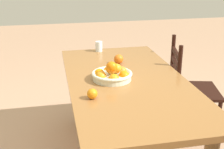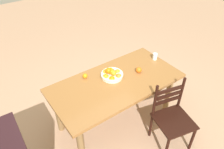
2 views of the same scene
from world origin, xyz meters
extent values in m
cube|color=#956232|center=(0.00, 0.00, 0.71)|extent=(1.72, 0.87, 0.04)
cylinder|color=olive|center=(-0.73, -0.31, 0.35)|extent=(0.08, 0.08, 0.69)
cylinder|color=olive|center=(-0.73, 0.31, 0.35)|extent=(0.08, 0.08, 0.69)
cube|color=black|center=(-0.35, 0.74, 0.42)|extent=(0.53, 0.53, 0.03)
cylinder|color=black|center=(-0.12, 0.88, 0.21)|extent=(0.04, 0.04, 0.41)
cylinder|color=black|center=(-0.49, 0.97, 0.21)|extent=(0.04, 0.04, 0.41)
cylinder|color=black|center=(-0.21, 0.51, 0.21)|extent=(0.04, 0.04, 0.41)
cylinder|color=black|center=(-0.58, 0.60, 0.21)|extent=(0.04, 0.04, 0.41)
cylinder|color=black|center=(-0.21, 0.51, 0.67)|extent=(0.04, 0.04, 0.47)
cylinder|color=black|center=(-0.58, 0.60, 0.67)|extent=(0.04, 0.04, 0.47)
cube|color=black|center=(-0.40, 0.55, 0.60)|extent=(0.34, 0.11, 0.04)
cube|color=black|center=(-0.40, 0.55, 0.69)|extent=(0.34, 0.11, 0.04)
cube|color=black|center=(-0.40, 0.55, 0.78)|extent=(0.34, 0.11, 0.04)
cylinder|color=silver|center=(-0.01, -0.11, 0.76)|extent=(0.28, 0.28, 0.05)
torus|color=silver|center=(-0.01, -0.11, 0.78)|extent=(0.30, 0.30, 0.02)
sphere|color=orange|center=(0.08, -0.12, 0.77)|extent=(0.08, 0.08, 0.08)
sphere|color=orange|center=(0.04, -0.03, 0.78)|extent=(0.08, 0.08, 0.08)
sphere|color=orange|center=(-0.06, -0.03, 0.78)|extent=(0.08, 0.08, 0.08)
sphere|color=orange|center=(-0.11, -0.12, 0.77)|extent=(0.07, 0.07, 0.07)
sphere|color=orange|center=(-0.05, -0.20, 0.77)|extent=(0.07, 0.07, 0.07)
sphere|color=orange|center=(0.02, -0.20, 0.78)|extent=(0.08, 0.08, 0.08)
sphere|color=orange|center=(0.03, -0.12, 0.85)|extent=(0.08, 0.08, 0.08)
sphere|color=orange|center=(-0.02, -0.11, 0.82)|extent=(0.07, 0.07, 0.07)
sphere|color=orange|center=(0.00, -0.12, 0.83)|extent=(0.08, 0.08, 0.08)
sphere|color=orange|center=(-0.02, -0.08, 0.82)|extent=(0.07, 0.07, 0.07)
sphere|color=orange|center=(-0.01, -0.10, 0.82)|extent=(0.07, 0.07, 0.07)
sphere|color=orange|center=(0.00, -0.11, 0.83)|extent=(0.07, 0.07, 0.07)
sphere|color=orange|center=(0.29, -0.30, 0.77)|extent=(0.07, 0.07, 0.07)
sphere|color=orange|center=(-0.37, 0.02, 0.77)|extent=(0.08, 0.08, 0.08)
cylinder|color=silver|center=(-0.77, -0.08, 0.78)|extent=(0.07, 0.07, 0.10)
camera|label=1|loc=(2.06, -0.54, 1.57)|focal=49.49mm
camera|label=2|loc=(1.32, 1.74, 2.55)|focal=35.08mm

